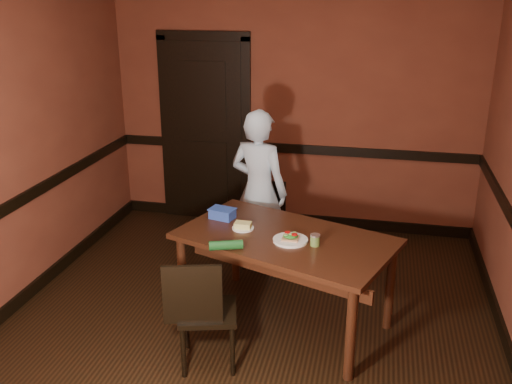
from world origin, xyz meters
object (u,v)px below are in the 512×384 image
at_px(chair_far, 265,226).
at_px(chair_near, 208,310).
at_px(dining_table, 285,280).
at_px(cheese_saucer, 243,226).
at_px(person, 259,191).
at_px(food_tub, 222,213).
at_px(sauce_jar, 315,240).
at_px(sandwich_plate, 290,239).

xyz_separation_m(chair_far, chair_near, (-0.08, -1.62, 0.02)).
relative_size(dining_table, cheese_saucer, 9.32).
distance_m(dining_table, chair_far, 1.05).
relative_size(dining_table, chair_far, 2.00).
relative_size(person, food_tub, 6.64).
bearing_deg(chair_far, sauce_jar, -56.34).
relative_size(dining_table, sandwich_plate, 6.11).
bearing_deg(person, sandwich_plate, 131.03).
bearing_deg(food_tub, cheese_saucer, -24.56).
height_order(cheese_saucer, food_tub, food_tub).
distance_m(sandwich_plate, cheese_saucer, 0.44).
xyz_separation_m(sandwich_plate, food_tub, (-0.63, 0.33, 0.03)).
bearing_deg(chair_far, food_tub, -101.22).
xyz_separation_m(chair_near, sauce_jar, (0.69, 0.52, 0.38)).
xyz_separation_m(sauce_jar, cheese_saucer, (-0.60, 0.19, -0.02)).
bearing_deg(chair_far, chair_near, -88.13).
relative_size(chair_near, cheese_saucer, 4.90).
bearing_deg(sandwich_plate, dining_table, 123.43).
bearing_deg(chair_near, food_tub, -96.87).
bearing_deg(sandwich_plate, chair_far, 111.38).
xyz_separation_m(dining_table, sauce_jar, (0.24, -0.11, 0.43)).
xyz_separation_m(sauce_jar, food_tub, (-0.82, 0.36, -0.00)).
bearing_deg(sandwich_plate, chair_near, -132.16).
relative_size(chair_far, chair_near, 0.95).
xyz_separation_m(sandwich_plate, sauce_jar, (0.19, -0.04, 0.03)).
relative_size(sauce_jar, cheese_saucer, 0.51).
relative_size(dining_table, food_tub, 6.95).
relative_size(person, sandwich_plate, 5.83).
relative_size(sandwich_plate, food_tub, 1.14).
height_order(chair_far, food_tub, food_tub).
distance_m(chair_near, cheese_saucer, 0.79).
bearing_deg(cheese_saucer, sauce_jar, -17.33).
relative_size(chair_near, sauce_jar, 9.69).
relative_size(sandwich_plate, sauce_jar, 3.01).
height_order(sauce_jar, cheese_saucer, sauce_jar).
relative_size(sandwich_plate, cheese_saucer, 1.53).
xyz_separation_m(chair_near, person, (0.03, 1.57, 0.35)).
xyz_separation_m(dining_table, chair_near, (-0.45, -0.63, 0.05)).
distance_m(dining_table, chair_near, 0.77).
height_order(chair_near, person, person).
bearing_deg(dining_table, chair_far, 130.47).
distance_m(chair_near, person, 1.61).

